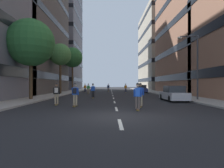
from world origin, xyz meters
TOP-DOWN VIEW (x-y plane):
  - ground_plane at (0.00, 25.12)m, footprint 150.72×150.72m
  - sidewalk_left at (-8.78, 28.26)m, footprint 3.19×69.08m
  - sidewalk_right at (8.78, 28.26)m, footprint 3.19×69.08m
  - lane_markings at (0.00, 25.50)m, footprint 0.16×57.20m
  - building_left_mid at (-18.18, 25.59)m, footprint 15.73×21.95m
  - building_left_far at (-18.18, 51.44)m, footprint 15.73×17.50m
  - building_right_mid at (18.18, 25.59)m, footprint 15.73×20.40m
  - building_right_far at (18.18, 51.44)m, footprint 15.73×23.68m
  - parked_car_near at (5.98, 28.95)m, footprint 1.82×4.40m
  - parked_car_mid at (5.98, 9.21)m, footprint 1.82×4.40m
  - street_tree_near at (-8.78, 33.20)m, footprint 4.46×4.46m
  - street_tree_mid at (-8.78, 10.32)m, footprint 4.95×4.95m
  - street_tree_far at (-8.78, 22.52)m, footprint 3.65×3.65m
  - streetlamp_right at (8.09, 9.33)m, footprint 2.13×0.30m
  - skater_0 at (-4.20, 23.83)m, footprint 0.54×0.91m
  - skater_1 at (-0.77, 32.14)m, footprint 0.53×0.90m
  - skater_2 at (-5.48, 29.31)m, footprint 0.54×0.91m
  - skater_3 at (1.36, 2.29)m, footprint 0.55×0.92m
  - skater_4 at (-3.06, 4.39)m, footprint 0.54×0.91m
  - skater_5 at (2.66, 27.65)m, footprint 0.55×0.91m
  - skater_6 at (1.80, 3.99)m, footprint 0.57×0.92m
  - skater_7 at (-4.77, 5.52)m, footprint 0.56×0.92m
  - skater_8 at (-2.48, 13.14)m, footprint 0.54×0.91m

SIDE VIEW (x-z plane):
  - ground_plane at x=0.00m, z-range 0.00..0.00m
  - lane_markings at x=0.00m, z-range 0.00..0.01m
  - sidewalk_left at x=-8.78m, z-range 0.00..0.14m
  - sidewalk_right at x=8.78m, z-range 0.00..0.14m
  - parked_car_near at x=5.98m, z-range -0.06..1.46m
  - parked_car_mid at x=5.98m, z-range -0.06..1.46m
  - skater_0 at x=-4.20m, z-range 0.10..1.87m
  - skater_2 at x=-5.48m, z-range 0.10..1.87m
  - skater_3 at x=1.36m, z-range 0.10..1.87m
  - skater_5 at x=2.66m, z-range 0.10..1.87m
  - skater_6 at x=1.80m, z-range 0.10..1.87m
  - skater_8 at x=-2.48m, z-range 0.10..1.87m
  - skater_1 at x=-0.77m, z-range 0.13..1.90m
  - skater_4 at x=-3.06m, z-range 0.13..1.90m
  - skater_7 at x=-4.77m, z-range 0.13..1.90m
  - streetlamp_right at x=8.09m, z-range 0.89..7.39m
  - street_tree_mid at x=-8.78m, z-range 1.85..10.26m
  - street_tree_far at x=-8.78m, z-range 2.45..10.82m
  - street_tree_near at x=-8.78m, z-range 2.73..12.46m
  - building_right_far at x=18.18m, z-range 0.09..24.72m
  - building_left_mid at x=-18.18m, z-range 0.09..30.26m
  - building_right_mid at x=18.18m, z-range 0.09..33.08m
  - building_left_far at x=-18.18m, z-range 0.09..35.40m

